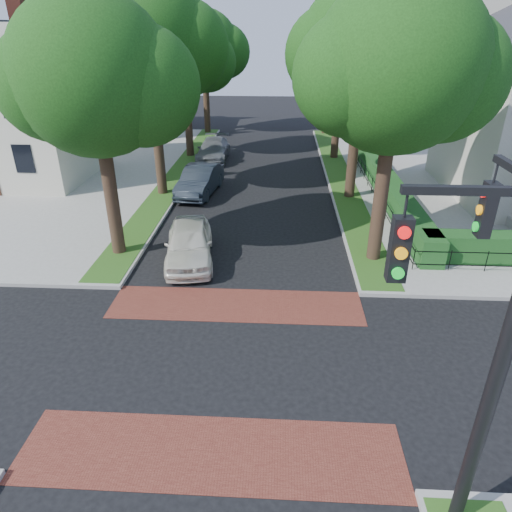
{
  "coord_description": "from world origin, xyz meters",
  "views": [
    {
      "loc": [
        1.46,
        -10.62,
        8.9
      ],
      "look_at": [
        0.67,
        3.97,
        1.6
      ],
      "focal_mm": 32.0,
      "sensor_mm": 36.0,
      "label": 1
    }
  ],
  "objects_px": {
    "traffic_signal": "(492,323)",
    "parked_car_front": "(189,243)",
    "parked_car_middle": "(200,180)",
    "parked_car_rear": "(213,150)"
  },
  "relations": [
    {
      "from": "traffic_signal",
      "to": "parked_car_front",
      "type": "distance_m",
      "value": 13.71
    },
    {
      "from": "parked_car_middle",
      "to": "traffic_signal",
      "type": "bearing_deg",
      "value": -60.52
    },
    {
      "from": "traffic_signal",
      "to": "parked_car_front",
      "type": "relative_size",
      "value": 1.66
    },
    {
      "from": "traffic_signal",
      "to": "parked_car_rear",
      "type": "relative_size",
      "value": 1.5
    },
    {
      "from": "parked_car_middle",
      "to": "parked_car_front",
      "type": "bearing_deg",
      "value": -76.47
    },
    {
      "from": "parked_car_front",
      "to": "parked_car_middle",
      "type": "xyz_separation_m",
      "value": [
        -1.01,
        8.78,
        0.01
      ]
    },
    {
      "from": "traffic_signal",
      "to": "parked_car_rear",
      "type": "height_order",
      "value": "traffic_signal"
    },
    {
      "from": "parked_car_rear",
      "to": "traffic_signal",
      "type": "bearing_deg",
      "value": -73.36
    },
    {
      "from": "traffic_signal",
      "to": "parked_car_rear",
      "type": "xyz_separation_m",
      "value": [
        -8.49,
        27.68,
        -3.94
      ]
    },
    {
      "from": "parked_car_middle",
      "to": "parked_car_rear",
      "type": "relative_size",
      "value": 0.94
    }
  ]
}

